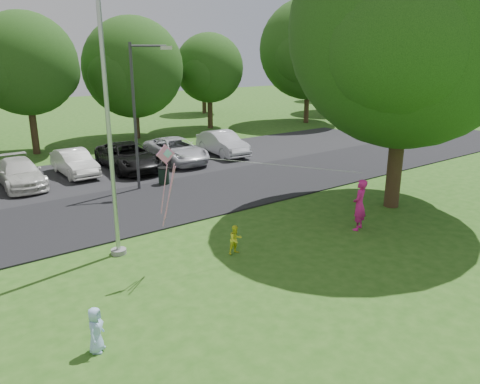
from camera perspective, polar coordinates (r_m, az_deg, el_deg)
ground at (r=13.93m, az=7.55°, el=-10.73°), size 120.00×120.00×0.00m
park_road at (r=20.78m, az=-9.92°, el=-1.27°), size 60.00×6.00×0.06m
parking_strip at (r=26.55m, az=-16.33°, el=2.29°), size 42.00×7.00×0.06m
flagpole at (r=14.87m, az=-15.72°, el=7.54°), size 0.50×0.50×10.00m
street_lamp at (r=22.18m, az=-12.12°, el=10.45°), size 1.81×0.88×6.77m
trash_can at (r=23.45m, az=-9.27°, el=1.92°), size 0.56×0.56×0.89m
big_tree at (r=20.02m, az=19.82°, el=17.54°), size 9.79×9.25×11.84m
tree_row at (r=34.55m, az=-19.95°, el=14.77°), size 64.35×11.94×10.88m
horizon_trees at (r=44.54m, az=-20.48°, el=13.17°), size 77.46×7.20×7.02m
parked_cars at (r=26.42m, az=-15.17°, el=3.97°), size 17.33×5.39×1.48m
woman at (r=17.78m, az=14.35°, el=-1.53°), size 0.83×0.69×1.93m
child_yellow at (r=15.36m, az=-0.54°, el=-5.83°), size 0.48×0.37×0.98m
child_blue at (r=11.18m, az=-17.18°, el=-15.76°), size 0.60×0.62×1.07m
kite at (r=13.59m, az=-8.08°, el=2.74°), size 7.53×1.44×2.51m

